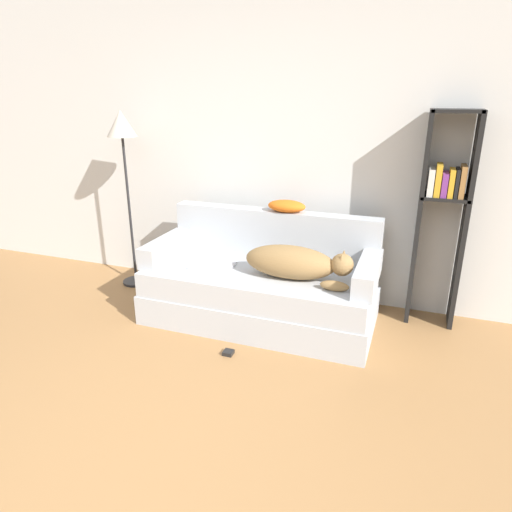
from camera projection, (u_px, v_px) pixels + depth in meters
name	position (u px, v px, depth m)	size (l,w,h in m)	color
wall_back	(279.00, 147.00, 4.00)	(7.27, 0.06, 2.70)	silver
couch	(260.00, 295.00, 3.78)	(1.86, 0.88, 0.45)	#B2B7BC
couch_backrest	(274.00, 233.00, 3.97)	(1.82, 0.15, 0.41)	#B2B7BC
couch_arm_left	(167.00, 248.00, 3.95)	(0.15, 0.69, 0.18)	#B2B7BC
couch_arm_right	(368.00, 273.00, 3.40)	(0.15, 0.69, 0.18)	#B2B7BC
dog	(295.00, 263.00, 3.49)	(0.84, 0.32, 0.26)	olive
laptop	(213.00, 266.00, 3.76)	(0.36, 0.27, 0.02)	#B7B7BC
throw_pillow	(287.00, 206.00, 3.83)	(0.32, 0.19, 0.10)	orange
bookshelf	(443.00, 208.00, 3.52)	(0.37, 0.26, 1.70)	black
floor_lamp	(123.00, 142.00, 4.12)	(0.27, 0.27, 1.66)	#232326
power_adapter	(228.00, 353.00, 3.34)	(0.07, 0.07, 0.03)	black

